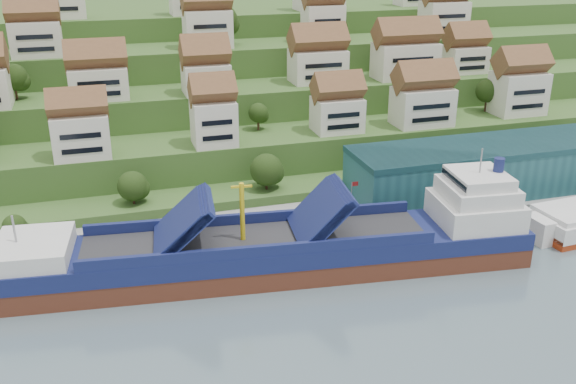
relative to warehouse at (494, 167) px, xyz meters
name	(u,v)px	position (x,y,z in m)	size (l,w,h in m)	color
ground	(270,274)	(-52.00, -17.00, -7.20)	(300.00, 300.00, 0.00)	slate
quay	(350,216)	(-32.00, -2.00, -6.10)	(180.00, 14.00, 2.20)	gray
hillside	(179,79)	(-52.00, 86.55, 3.46)	(260.00, 128.00, 31.00)	#2D4C1E
hillside_village	(221,57)	(-47.12, 43.25, 17.11)	(155.11, 63.93, 29.74)	silver
hillside_trees	(186,106)	(-57.79, 28.44, 9.90)	(143.16, 61.73, 31.58)	#263F15
warehouse	(494,167)	(0.00, 0.00, 0.00)	(60.00, 15.00, 10.00)	#22565D
flagpole	(352,199)	(-33.89, -7.00, -0.32)	(1.28, 0.16, 8.00)	gray
cargo_ship	(285,251)	(-49.28, -16.60, -3.67)	(85.69, 22.44, 18.88)	#55291A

